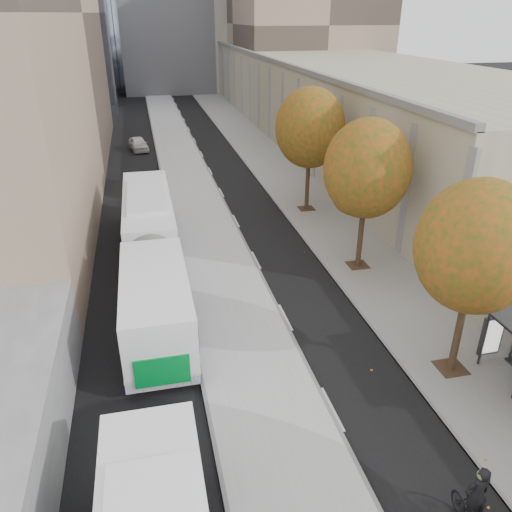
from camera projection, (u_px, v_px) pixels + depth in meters
name	position (u px, v px, depth m)	size (l,w,h in m)	color
bus_platform	(194.00, 198.00, 37.13)	(4.25, 150.00, 0.15)	#B0B0B0
sidewalk	(297.00, 191.00, 38.75)	(4.75, 150.00, 0.08)	gray
building_tan	(316.00, 85.00, 64.69)	(18.00, 92.00, 8.00)	#A29A83
tree_c	(476.00, 247.00, 17.09)	(4.20, 4.20, 7.28)	#2F2315
tree_d	(367.00, 169.00, 24.88)	(4.40, 4.40, 7.60)	#2F2315
tree_e	(310.00, 128.00, 32.66)	(4.60, 4.60, 7.92)	#2F2315
bus_far	(151.00, 249.00, 25.36)	(2.76, 18.49, 3.08)	white
cyclist	(473.00, 508.00, 13.03)	(0.66, 1.78, 2.27)	black
distant_car	(138.00, 144.00, 49.98)	(1.55, 3.85, 1.31)	silver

